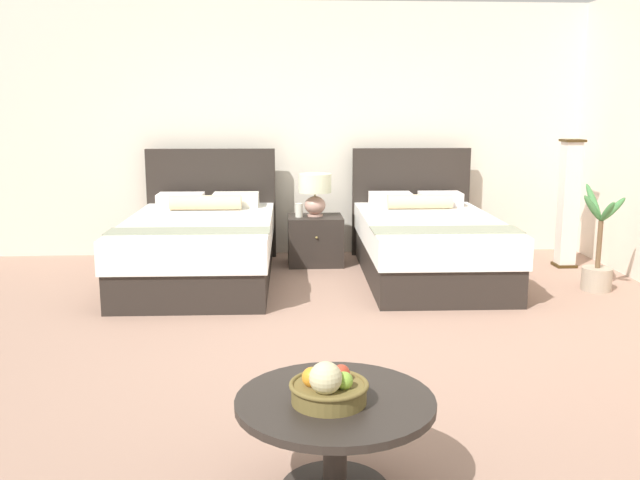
% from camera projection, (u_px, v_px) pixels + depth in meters
% --- Properties ---
extents(ground_plane, '(9.77, 9.82, 0.02)m').
position_uv_depth(ground_plane, '(330.00, 345.00, 4.86)').
color(ground_plane, '#9D7866').
extents(wall_back, '(9.77, 0.12, 2.71)m').
position_uv_depth(wall_back, '(309.00, 130.00, 7.64)').
color(wall_back, silver).
rests_on(wall_back, ground).
extents(bed_near_window, '(1.40, 2.23, 1.17)m').
position_uv_depth(bed_near_window, '(201.00, 246.00, 6.55)').
color(bed_near_window, '#2A241F').
rests_on(bed_near_window, ground).
extents(bed_near_corner, '(1.31, 2.22, 1.17)m').
position_uv_depth(bed_near_corner, '(428.00, 243.00, 6.68)').
color(bed_near_corner, '#2A241F').
rests_on(bed_near_corner, ground).
extents(nightstand, '(0.56, 0.50, 0.50)m').
position_uv_depth(nightstand, '(315.00, 240.00, 7.23)').
color(nightstand, '#2A241F').
rests_on(nightstand, ground).
extents(table_lamp, '(0.34, 0.34, 0.44)m').
position_uv_depth(table_lamp, '(315.00, 190.00, 7.15)').
color(table_lamp, tan).
rests_on(table_lamp, nightstand).
extents(vase, '(0.08, 0.08, 0.14)m').
position_uv_depth(vase, '(299.00, 210.00, 7.11)').
color(vase, silver).
rests_on(vase, nightstand).
extents(coffee_table, '(0.84, 0.84, 0.43)m').
position_uv_depth(coffee_table, '(335.00, 422.00, 2.93)').
color(coffee_table, '#2A241F').
rests_on(coffee_table, ground).
extents(fruit_bowl, '(0.33, 0.33, 0.20)m').
position_uv_depth(fruit_bowl, '(328.00, 387.00, 2.85)').
color(fruit_bowl, brown).
rests_on(fruit_bowl, coffee_table).
extents(floor_lamp_corner, '(0.20, 0.20, 1.30)m').
position_uv_depth(floor_lamp_corner, '(568.00, 204.00, 7.04)').
color(floor_lamp_corner, '#3A2810').
rests_on(floor_lamp_corner, ground).
extents(potted_palm, '(0.44, 0.54, 0.95)m').
position_uv_depth(potted_palm, '(598.00, 261.00, 6.21)').
color(potted_palm, tan).
rests_on(potted_palm, ground).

